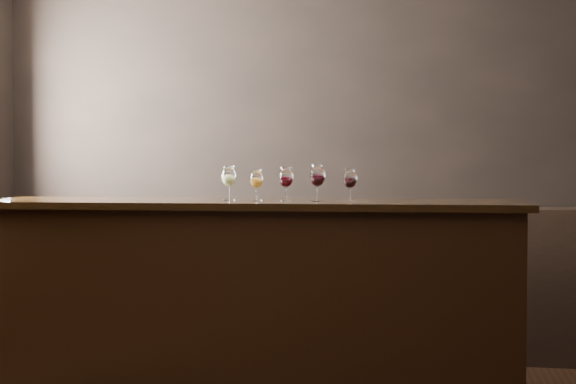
% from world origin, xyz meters
% --- Properties ---
extents(room_shell, '(5.02, 4.52, 2.81)m').
position_xyz_m(room_shell, '(-0.23, 0.11, 1.81)').
color(room_shell, black).
rests_on(room_shell, ground).
extents(bar_counter, '(3.02, 0.80, 1.05)m').
position_xyz_m(bar_counter, '(-0.36, 1.04, 0.52)').
color(bar_counter, black).
rests_on(bar_counter, ground).
extents(bar_top, '(3.13, 0.87, 0.04)m').
position_xyz_m(bar_top, '(-0.36, 1.04, 1.07)').
color(bar_top, black).
rests_on(bar_top, bar_counter).
extents(back_bar_shelf, '(2.80, 0.40, 1.01)m').
position_xyz_m(back_bar_shelf, '(0.54, 2.03, 0.50)').
color(back_bar_shelf, black).
rests_on(back_bar_shelf, ground).
extents(glass_white, '(0.09, 0.09, 0.20)m').
position_xyz_m(glass_white, '(-0.49, 1.06, 1.22)').
color(glass_white, white).
rests_on(glass_white, bar_top).
extents(glass_amber, '(0.08, 0.08, 0.18)m').
position_xyz_m(glass_amber, '(-0.32, 1.06, 1.21)').
color(glass_amber, white).
rests_on(glass_amber, bar_top).
extents(glass_red_a, '(0.08, 0.08, 0.19)m').
position_xyz_m(glass_red_a, '(-0.14, 1.02, 1.22)').
color(glass_red_a, white).
rests_on(glass_red_a, bar_top).
extents(glass_red_b, '(0.09, 0.09, 0.21)m').
position_xyz_m(glass_red_b, '(0.03, 1.02, 1.23)').
color(glass_red_b, white).
rests_on(glass_red_b, bar_top).
extents(glass_red_c, '(0.08, 0.08, 0.18)m').
position_xyz_m(glass_red_c, '(0.21, 1.07, 1.21)').
color(glass_red_c, white).
rests_on(glass_red_c, bar_top).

